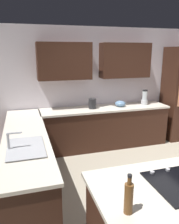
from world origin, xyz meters
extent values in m
plane|color=#9E937F|center=(0.00, 0.00, 0.00)|extent=(14.00, 14.00, 0.00)
cube|color=silver|center=(0.00, -2.10, 1.30)|extent=(6.00, 0.10, 2.60)
cube|color=#381E14|center=(-0.40, -1.88, 1.89)|extent=(1.10, 0.34, 0.74)
cube|color=#381E14|center=(0.95, -1.88, 1.89)|extent=(1.10, 0.34, 0.74)
cube|color=#381E14|center=(0.10, -1.72, 0.43)|extent=(2.80, 0.60, 0.86)
cube|color=silver|center=(0.10, -1.72, 0.88)|extent=(2.84, 0.64, 0.04)
cube|color=#381E14|center=(1.82, -0.55, 0.43)|extent=(0.60, 2.90, 0.86)
cube|color=silver|center=(1.82, -0.55, 0.88)|extent=(0.64, 2.94, 0.04)
cube|color=#515456|center=(1.82, -0.16, 0.91)|extent=(0.40, 0.30, 0.02)
cube|color=#515456|center=(1.82, 0.18, 0.91)|extent=(0.40, 0.30, 0.02)
cube|color=#B7BABF|center=(1.82, 0.01, 0.92)|extent=(0.46, 0.70, 0.01)
cylinder|color=#B7BABF|center=(2.02, 0.01, 1.01)|extent=(0.03, 0.03, 0.22)
cylinder|color=#B7BABF|center=(1.94, 0.01, 1.12)|extent=(0.18, 0.02, 0.02)
cylinder|color=#B2B2B7|center=(0.45, 1.01, 0.92)|extent=(0.04, 0.04, 0.02)
cylinder|color=#B2B2B7|center=(0.63, 1.01, 0.92)|extent=(0.04, 0.04, 0.02)
cylinder|color=silver|center=(-0.85, -1.71, 0.96)|extent=(0.15, 0.15, 0.11)
cylinder|color=silver|center=(-0.85, -1.71, 1.11)|extent=(0.11, 0.11, 0.21)
cylinder|color=black|center=(-0.85, -1.71, 1.23)|extent=(0.12, 0.12, 0.03)
ellipsoid|color=#668CB2|center=(-0.25, -1.71, 0.96)|extent=(0.23, 0.23, 0.13)
cylinder|color=#262628|center=(0.40, -1.71, 1.01)|extent=(0.16, 0.16, 0.22)
cylinder|color=brown|center=(1.10, 1.44, 1.02)|extent=(0.07, 0.07, 0.24)
cylinder|color=brown|center=(1.10, 1.44, 1.17)|extent=(0.03, 0.03, 0.06)
cylinder|color=black|center=(1.10, 1.44, 1.21)|extent=(0.03, 0.03, 0.02)
camera|label=1|loc=(1.80, 2.75, 2.09)|focal=36.11mm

